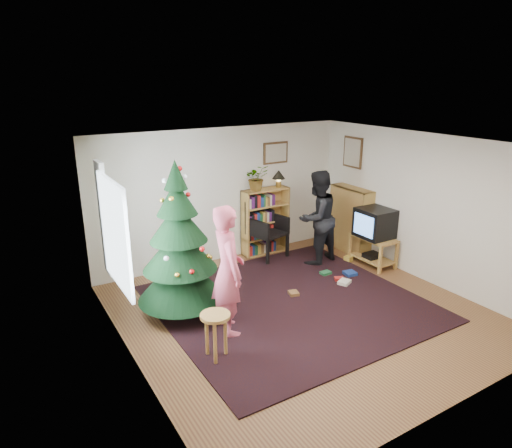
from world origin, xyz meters
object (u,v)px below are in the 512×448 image
crt_tv (375,223)px  armchair (264,226)px  person_standing (228,270)px  bookshelf_right (351,219)px  picture_right (353,152)px  person_by_chair (317,218)px  tv_stand (373,248)px  potted_plant (257,178)px  table_lamp (279,176)px  bookshelf_back (265,220)px  stool (215,324)px  picture_back (276,153)px  christmas_tree (180,253)px

crt_tv → armchair: bearing=136.2°
armchair → person_standing: person_standing is taller
bookshelf_right → armchair: size_ratio=1.16×
picture_right → person_by_chair: picture_right is taller
tv_stand → potted_plant: size_ratio=1.74×
picture_right → person_standing: (-3.64, -1.65, -1.05)m
person_standing → table_lamp: 3.28m
bookshelf_back → potted_plant: size_ratio=2.68×
picture_right → person_standing: bearing=-155.6°
potted_plant → stool: bearing=-129.4°
picture_back → picture_right: size_ratio=0.92×
bookshelf_right → person_standing: (-3.50, -1.45, 0.24)m
tv_stand → christmas_tree: bearing=178.4°
crt_tv → table_lamp: 2.02m
bookshelf_right → table_lamp: table_lamp is taller
person_standing → potted_plant: 2.95m
potted_plant → table_lamp: potted_plant is taller
christmas_tree → person_by_chair: size_ratio=1.31×
person_by_chair → tv_stand: bearing=132.6°
stool → person_standing: (0.45, 0.50, 0.42)m
picture_back → potted_plant: bearing=-165.2°
picture_back → stool: size_ratio=0.89×
crt_tv → person_standing: bearing=-168.5°
picture_back → christmas_tree: christmas_tree is taller
christmas_tree → potted_plant: (2.17, 1.46, 0.58)m
armchair → picture_right: bearing=-28.6°
potted_plant → person_standing: bearing=-128.8°
crt_tv → potted_plant: (-1.58, 1.56, 0.73)m
person_standing → potted_plant: bearing=-28.6°
bookshelf_right → picture_back: bearing=52.1°
bookshelf_back → potted_plant: (-0.20, 0.00, 0.88)m
armchair → stool: bearing=-145.5°
picture_back → bookshelf_back: bearing=-156.5°
person_by_chair → table_lamp: size_ratio=5.24×
crt_tv → armchair: 2.08m
christmas_tree → bookshelf_back: 2.80m
bookshelf_right → potted_plant: size_ratio=2.68×
picture_back → bookshelf_back: (-0.31, -0.14, -1.29)m
tv_stand → person_standing: size_ratio=0.47×
bookshelf_back → bookshelf_right: 1.70m
bookshelf_back → stool: (-2.45, -2.74, -0.19)m
christmas_tree → stool: size_ratio=3.73×
christmas_tree → crt_tv: bearing=-1.6°
bookshelf_back → picture_right: bearing=-19.8°
person_standing → stool: bearing=148.4°
person_standing → bookshelf_back: bearing=-31.6°
tv_stand → person_by_chair: bearing=143.0°
stool → person_standing: 0.79m
person_standing → picture_right: bearing=-55.4°
picture_back → person_standing: bearing=-134.2°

